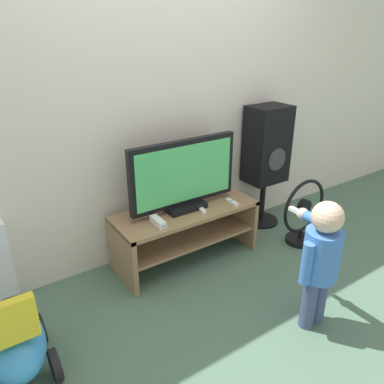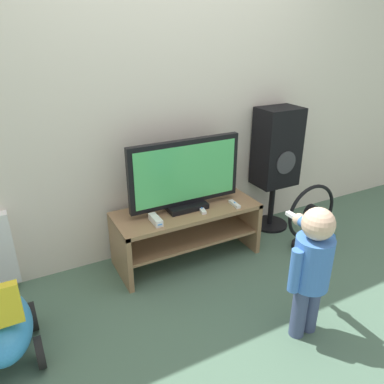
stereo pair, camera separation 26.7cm
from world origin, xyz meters
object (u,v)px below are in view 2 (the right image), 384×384
Objects in this scene: remote_primary at (235,204)px; child at (311,263)px; ride_on_toy at (2,327)px; game_console at (156,220)px; speaker_tower at (276,151)px; floor_fan at (310,221)px; television at (185,176)px; remote_secondary at (202,209)px.

child reaches higher than remote_primary.
ride_on_toy is at bearing -170.11° from remote_primary.
speaker_tower is at bearing 10.04° from game_console.
remote_primary is at bearing 159.08° from floor_fan.
floor_fan is at bearing 44.76° from child.
ride_on_toy is at bearing 158.99° from child.
ride_on_toy reaches higher than game_console.
speaker_tower reaches higher than ride_on_toy.
remote_secondary is at bearing -50.96° from television.
remote_secondary is 0.95m from child.
speaker_tower is at bearing 5.99° from television.
remote_primary is at bearing -157.48° from speaker_tower.
ride_on_toy reaches higher than remote_secondary.
remote_primary is at bearing 9.89° from ride_on_toy.
remote_primary and remote_secondary have the same top height.
child is at bearing -79.52° from remote_secondary.
child is 1.45× the size of floor_fan.
remote_secondary is 0.16× the size of child.
television is at bearing 103.88° from child.
remote_secondary is at bearing 13.12° from ride_on_toy.
child is at bearing -95.97° from remote_primary.
ride_on_toy is (-1.03, -0.31, -0.24)m from game_console.
child is at bearing -59.20° from game_console.
child is (0.55, -0.92, 0.03)m from game_console.
child is 0.99m from floor_fan.
remote_secondary is at bearing 163.03° from floor_fan.
game_console is 0.19× the size of child.
child is at bearing -135.24° from floor_fan.
child reaches higher than ride_on_toy.
game_console is at bearing -169.96° from speaker_tower.
child is at bearing -120.31° from speaker_tower.
remote_secondary is 0.23× the size of floor_fan.
remote_primary is 0.23× the size of floor_fan.
game_console is 1.27m from floor_fan.
television reaches higher than ride_on_toy.
game_console is 0.28× the size of ride_on_toy.
floor_fan is at bearing 1.72° from ride_on_toy.
remote_primary is at bearing -7.73° from remote_secondary.
ride_on_toy is at bearing -163.10° from game_console.
television is 0.80× the size of speaker_tower.
remote_primary is 0.12× the size of speaker_tower.
remote_secondary is at bearing 172.27° from remote_primary.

